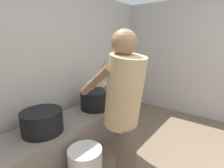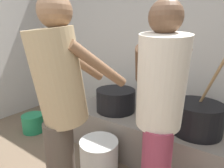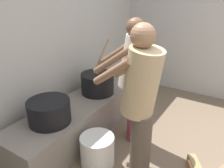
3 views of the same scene
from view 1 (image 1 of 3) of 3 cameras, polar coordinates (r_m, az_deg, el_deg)
block_enclosure_rear at (r=2.62m, az=-22.78°, el=5.25°), size 4.92×0.20×2.22m
hearth_ledge at (r=2.55m, az=-12.55°, el=-15.43°), size 1.98×0.60×0.45m
cooking_pot_main at (r=2.66m, az=-5.51°, el=-5.10°), size 0.45×0.45×0.73m
cooking_pot_secondary at (r=2.16m, az=-22.09°, el=-11.42°), size 0.46×0.46×0.26m
cook_in_cream_shirt at (r=2.11m, az=4.38°, el=-2.42°), size 0.57×0.72×1.52m
cook_in_tan_shirt at (r=1.49m, az=3.88°, el=-8.77°), size 0.47×0.71×1.56m
bucket_white_plastic at (r=2.08m, az=-8.84°, el=-24.49°), size 0.37×0.37×0.34m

